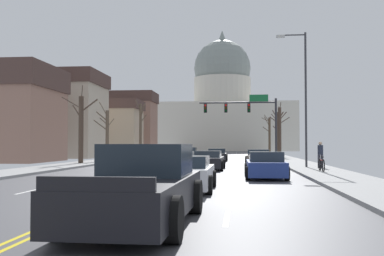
{
  "coord_description": "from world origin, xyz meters",
  "views": [
    {
      "loc": [
        3.76,
        -29.16,
        1.66
      ],
      "look_at": [
        -2.58,
        33.81,
        3.83
      ],
      "focal_mm": 42.86,
      "sensor_mm": 36.0,
      "label": 1
    }
  ],
  "objects_px": {
    "sedan_near_03": "(266,166)",
    "pedestrian_00": "(320,153)",
    "sedan_oncoming_01": "(176,151)",
    "pickup_truck_near_05": "(141,188)",
    "street_lamp_right": "(302,89)",
    "signal_gantry": "(248,113)",
    "sedan_near_02": "(209,161)",
    "sedan_near_00": "(217,155)",
    "sedan_oncoming_02": "(184,150)",
    "sedan_near_04": "(187,174)",
    "sedan_near_01": "(258,158)",
    "sedan_oncoming_00": "(190,153)",
    "bicycle_parked": "(322,165)"
  },
  "relations": [
    {
      "from": "sedan_near_03",
      "to": "pedestrian_00",
      "type": "height_order",
      "value": "pedestrian_00"
    },
    {
      "from": "sedan_oncoming_01",
      "to": "sedan_near_03",
      "type": "bearing_deg",
      "value": -76.9
    },
    {
      "from": "pickup_truck_near_05",
      "to": "street_lamp_right",
      "type": "bearing_deg",
      "value": 73.57
    },
    {
      "from": "sedan_near_03",
      "to": "sedan_oncoming_01",
      "type": "relative_size",
      "value": 1.04
    },
    {
      "from": "signal_gantry",
      "to": "sedan_near_02",
      "type": "relative_size",
      "value": 1.75
    },
    {
      "from": "sedan_near_00",
      "to": "pickup_truck_near_05",
      "type": "bearing_deg",
      "value": -90.04
    },
    {
      "from": "sedan_near_02",
      "to": "pedestrian_00",
      "type": "bearing_deg",
      "value": 2.06
    },
    {
      "from": "pickup_truck_near_05",
      "to": "sedan_oncoming_02",
      "type": "distance_m",
      "value": 65.78
    },
    {
      "from": "sedan_near_04",
      "to": "pickup_truck_near_05",
      "type": "bearing_deg",
      "value": -91.68
    },
    {
      "from": "sedan_oncoming_02",
      "to": "sedan_near_04",
      "type": "bearing_deg",
      "value": -83.13
    },
    {
      "from": "sedan_oncoming_01",
      "to": "sedan_near_04",
      "type": "bearing_deg",
      "value": -81.89
    },
    {
      "from": "sedan_oncoming_01",
      "to": "sedan_near_00",
      "type": "bearing_deg",
      "value": -72.88
    },
    {
      "from": "sedan_near_00",
      "to": "sedan_near_01",
      "type": "distance_m",
      "value": 7.97
    },
    {
      "from": "sedan_near_03",
      "to": "sedan_oncoming_02",
      "type": "relative_size",
      "value": 0.99
    },
    {
      "from": "sedan_oncoming_00",
      "to": "sedan_oncoming_01",
      "type": "xyz_separation_m",
      "value": [
        -3.21,
        11.49,
        0.03
      ]
    },
    {
      "from": "signal_gantry",
      "to": "sedan_near_00",
      "type": "relative_size",
      "value": 1.81
    },
    {
      "from": "sedan_near_00",
      "to": "sedan_near_01",
      "type": "relative_size",
      "value": 0.99
    },
    {
      "from": "sedan_near_00",
      "to": "sedan_oncoming_00",
      "type": "height_order",
      "value": "sedan_oncoming_00"
    },
    {
      "from": "sedan_near_04",
      "to": "pickup_truck_near_05",
      "type": "relative_size",
      "value": 0.77
    },
    {
      "from": "signal_gantry",
      "to": "sedan_oncoming_00",
      "type": "distance_m",
      "value": 11.33
    },
    {
      "from": "street_lamp_right",
      "to": "sedan_near_02",
      "type": "relative_size",
      "value": 1.96
    },
    {
      "from": "sedan_near_02",
      "to": "pickup_truck_near_05",
      "type": "relative_size",
      "value": 0.82
    },
    {
      "from": "sedan_near_04",
      "to": "sedan_oncoming_01",
      "type": "height_order",
      "value": "sedan_oncoming_01"
    },
    {
      "from": "street_lamp_right",
      "to": "sedan_near_01",
      "type": "distance_m",
      "value": 8.16
    },
    {
      "from": "sedan_near_01",
      "to": "sedan_oncoming_02",
      "type": "xyz_separation_m",
      "value": [
        -10.47,
        38.14,
        -0.01
      ]
    },
    {
      "from": "sedan_near_00",
      "to": "sedan_near_01",
      "type": "xyz_separation_m",
      "value": [
        3.58,
        -7.12,
        -0.0
      ]
    },
    {
      "from": "pickup_truck_near_05",
      "to": "sedan_oncoming_00",
      "type": "xyz_separation_m",
      "value": [
        -3.76,
        45.61,
        -0.17
      ]
    },
    {
      "from": "sedan_near_00",
      "to": "sedan_near_03",
      "type": "xyz_separation_m",
      "value": [
        3.3,
        -21.53,
        0.03
      ]
    },
    {
      "from": "street_lamp_right",
      "to": "sedan_oncoming_01",
      "type": "bearing_deg",
      "value": 110.18
    },
    {
      "from": "sedan_oncoming_00",
      "to": "bicycle_parked",
      "type": "bearing_deg",
      "value": -70.28
    },
    {
      "from": "sedan_oncoming_01",
      "to": "street_lamp_right",
      "type": "bearing_deg",
      "value": -69.82
    },
    {
      "from": "signal_gantry",
      "to": "sedan_near_02",
      "type": "distance_m",
      "value": 18.51
    },
    {
      "from": "sedan_near_00",
      "to": "sedan_oncoming_02",
      "type": "bearing_deg",
      "value": 102.52
    },
    {
      "from": "signal_gantry",
      "to": "pedestrian_00",
      "type": "xyz_separation_m",
      "value": [
        4.17,
        -17.53,
        -3.78
      ]
    },
    {
      "from": "sedan_near_01",
      "to": "pickup_truck_near_05",
      "type": "bearing_deg",
      "value": -97.52
    },
    {
      "from": "signal_gantry",
      "to": "sedan_oncoming_01",
      "type": "height_order",
      "value": "signal_gantry"
    },
    {
      "from": "signal_gantry",
      "to": "sedan_oncoming_00",
      "type": "bearing_deg",
      "value": 130.09
    },
    {
      "from": "sedan_near_04",
      "to": "sedan_oncoming_02",
      "type": "distance_m",
      "value": 59.05
    },
    {
      "from": "sedan_oncoming_01",
      "to": "bicycle_parked",
      "type": "xyz_separation_m",
      "value": [
        13.59,
        -40.45,
        -0.1
      ]
    },
    {
      "from": "sedan_oncoming_00",
      "to": "pedestrian_00",
      "type": "distance_m",
      "value": 27.8
    },
    {
      "from": "sedan_near_03",
      "to": "sedan_oncoming_01",
      "type": "distance_m",
      "value": 45.42
    },
    {
      "from": "sedan_near_04",
      "to": "sedan_oncoming_01",
      "type": "bearing_deg",
      "value": 98.11
    },
    {
      "from": "sedan_near_01",
      "to": "sedan_oncoming_01",
      "type": "xyz_separation_m",
      "value": [
        -10.57,
        29.82,
        0.03
      ]
    },
    {
      "from": "pickup_truck_near_05",
      "to": "sedan_oncoming_01",
      "type": "distance_m",
      "value": 57.52
    },
    {
      "from": "pickup_truck_near_05",
      "to": "sedan_oncoming_02",
      "type": "height_order",
      "value": "pickup_truck_near_05"
    },
    {
      "from": "sedan_oncoming_02",
      "to": "sedan_near_03",
      "type": "bearing_deg",
      "value": -79.02
    },
    {
      "from": "signal_gantry",
      "to": "sedan_near_01",
      "type": "bearing_deg",
      "value": -86.66
    },
    {
      "from": "signal_gantry",
      "to": "sedan_oncoming_02",
      "type": "bearing_deg",
      "value": 109.52
    },
    {
      "from": "sedan_oncoming_00",
      "to": "signal_gantry",
      "type": "bearing_deg",
      "value": -49.91
    },
    {
      "from": "signal_gantry",
      "to": "bicycle_parked",
      "type": "bearing_deg",
      "value": -80.18
    }
  ]
}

